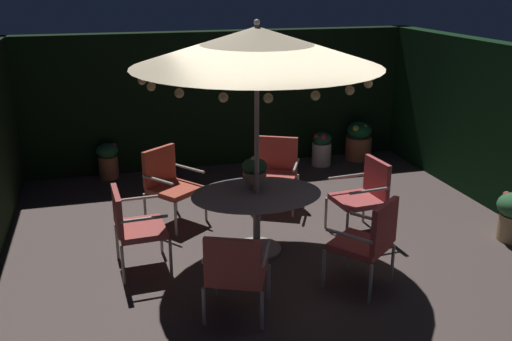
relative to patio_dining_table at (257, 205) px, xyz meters
name	(u,v)px	position (x,y,z in m)	size (l,w,h in m)	color
ground_plane	(284,256)	(0.29, -0.23, -0.61)	(7.24, 7.85, 0.02)	#4C3E3A
hedge_backdrop_rear	(219,99)	(0.29, 3.55, 0.57)	(7.24, 0.30, 2.34)	black
patio_dining_table	(257,205)	(0.00, 0.00, 0.00)	(1.58, 1.22, 0.75)	#B6B1A6
patio_umbrella	(257,47)	(0.00, 0.00, 1.87)	(2.81, 2.81, 2.77)	#B8ADA7
centerpiece_planter	(255,170)	(0.01, 0.15, 0.39)	(0.30, 0.30, 0.41)	tan
patio_chair_north	(169,181)	(-0.91, 1.18, -0.02)	(0.85, 0.85, 1.02)	#B2B6A4
patio_chair_northeast	(133,223)	(-1.48, -0.09, -0.02)	(0.60, 0.69, 0.97)	#B2AEA4
patio_chair_east	(235,269)	(-0.59, -1.36, -0.07)	(0.77, 0.76, 0.93)	#B3AEAA
patio_chair_southeast	(369,238)	(0.91, -1.18, -0.02)	(0.80, 0.80, 1.02)	#B7B2A4
patio_chair_south	(364,192)	(1.48, 0.13, -0.04)	(0.66, 0.66, 0.98)	#B6ADA5
patio_chair_southwest	(276,168)	(0.66, 1.34, -0.03)	(0.83, 0.81, 1.00)	#B9B1A9
potted_plant_front_corner	(322,148)	(2.00, 2.91, -0.29)	(0.34, 0.35, 0.61)	beige
potted_plant_left_far	(359,140)	(2.79, 3.08, -0.25)	(0.48, 0.48, 0.70)	#A75E40
potted_plant_back_center	(108,159)	(-1.68, 3.21, -0.28)	(0.36, 0.36, 0.60)	#AC6949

